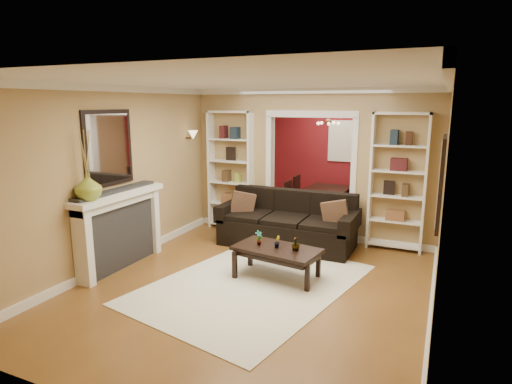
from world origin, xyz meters
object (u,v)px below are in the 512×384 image
at_px(sofa, 287,220).
at_px(bookshelf_left, 231,171).
at_px(coffee_table, 277,263).
at_px(fireplace, 121,230).
at_px(bookshelf_right, 398,183).
at_px(dining_table, 325,203).

xyz_separation_m(sofa, bookshelf_left, (-1.38, 0.58, 0.69)).
height_order(coffee_table, fireplace, fireplace).
bearing_deg(fireplace, bookshelf_right, 34.80).
height_order(sofa, bookshelf_left, bookshelf_left).
height_order(bookshelf_left, bookshelf_right, same).
bearing_deg(bookshelf_right, bookshelf_left, 180.00).
distance_m(coffee_table, dining_table, 3.65).
bearing_deg(bookshelf_right, coffee_table, -124.80).
distance_m(bookshelf_right, dining_table, 2.50).
bearing_deg(bookshelf_left, fireplace, -102.05).
relative_size(coffee_table, bookshelf_left, 0.52).
bearing_deg(dining_table, sofa, 177.95).
relative_size(coffee_table, dining_table, 0.73).
bearing_deg(dining_table, fireplace, 154.57).
bearing_deg(sofa, fireplace, -134.51).
xyz_separation_m(bookshelf_left, dining_table, (1.46, 1.67, -0.86)).
relative_size(coffee_table, fireplace, 0.70).
bearing_deg(coffee_table, dining_table, 102.97).
bearing_deg(sofa, dining_table, 87.95).
bearing_deg(dining_table, bookshelf_left, 138.90).
height_order(bookshelf_right, dining_table, bookshelf_right).
bearing_deg(bookshelf_right, dining_table, 134.51).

